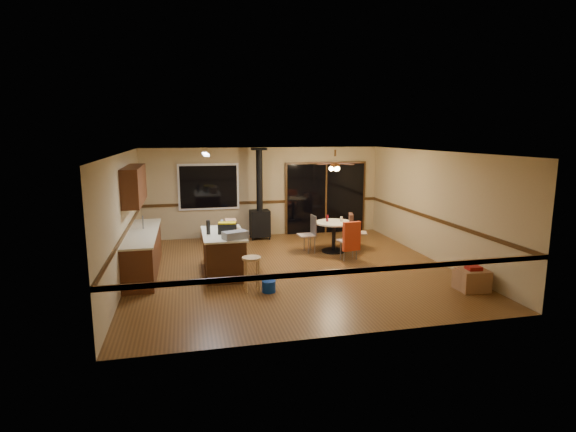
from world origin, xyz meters
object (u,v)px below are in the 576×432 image
object	(u,v)px
box_under_window	(211,234)
box_corner_b	(468,280)
toolbox_black	(227,229)
box_corner_a	(473,280)
chair_near	(351,236)
chair_right	(352,227)
wood_stove	(260,214)
dining_table	(334,231)
blue_bucket	(269,286)
chair_left	(310,229)
bar_stool	(252,274)
toolbox_grey	(235,235)
kitchen_island	(224,253)

from	to	relation	value
box_under_window	box_corner_b	world-z (taller)	box_under_window
toolbox_black	box_corner_a	distance (m)	5.03
chair_near	chair_right	size ratio (longest dim) A/B	1.00
wood_stove	chair_right	xyz separation A→B (m)	(2.13, -1.75, -0.13)
wood_stove	dining_table	world-z (taller)	wood_stove
chair_right	box_under_window	world-z (taller)	chair_right
dining_table	chair_near	xyz separation A→B (m)	(0.13, -0.88, 0.06)
blue_bucket	box_corner_b	bearing A→B (deg)	-10.80
box_corner_b	box_under_window	bearing A→B (deg)	132.12
dining_table	box_corner_a	world-z (taller)	dining_table
chair_left	chair_right	distance (m)	1.12
bar_stool	box_corner_b	world-z (taller)	bar_stool
chair_left	box_corner_b	bearing A→B (deg)	-56.67
toolbox_black	box_under_window	size ratio (longest dim) A/B	0.78
chair_right	toolbox_grey	bearing A→B (deg)	-149.48
dining_table	box_corner_a	size ratio (longest dim) A/B	1.78
kitchen_island	chair_right	bearing A→B (deg)	20.68
kitchen_island	blue_bucket	xyz separation A→B (m)	(0.74, -1.38, -0.34)
wood_stove	dining_table	size ratio (longest dim) A/B	2.60
kitchen_island	chair_near	distance (m)	3.06
dining_table	box_corner_a	bearing A→B (deg)	-63.28
blue_bucket	chair_near	distance (m)	2.90
bar_stool	chair_right	world-z (taller)	chair_right
dining_table	box_corner_a	xyz separation A→B (m)	(1.69, -3.36, -0.33)
dining_table	wood_stove	bearing A→B (deg)	130.86
wood_stove	chair_near	distance (m)	3.25
box_corner_a	chair_left	bearing A→B (deg)	123.41
box_under_window	chair_left	bearing A→B (deg)	-35.72
chair_right	box_corner_b	bearing A→B (deg)	-71.79
dining_table	toolbox_grey	bearing A→B (deg)	-146.36
chair_left	toolbox_grey	bearing A→B (deg)	-137.94
chair_right	box_under_window	bearing A→B (deg)	153.85
blue_bucket	box_under_window	bearing A→B (deg)	100.60
chair_near	box_under_window	distance (m)	4.16
blue_bucket	box_corner_a	size ratio (longest dim) A/B	0.49
dining_table	box_under_window	size ratio (longest dim) A/B	1.96
box_corner_a	kitchen_island	bearing A→B (deg)	154.75
wood_stove	toolbox_grey	size ratio (longest dim) A/B	5.15
dining_table	chair_left	xyz separation A→B (m)	(-0.59, 0.11, 0.05)
wood_stove	chair_near	bearing A→B (deg)	-57.59
box_under_window	dining_table	bearing A→B (deg)	-31.45
wood_stove	box_under_window	distance (m)	1.49
toolbox_black	chair_right	bearing A→B (deg)	22.59
toolbox_black	dining_table	distance (m)	3.14
wood_stove	chair_left	world-z (taller)	wood_stove
toolbox_grey	chair_near	world-z (taller)	toolbox_grey
kitchen_island	chair_near	bearing A→B (deg)	5.86
box_corner_b	blue_bucket	bearing A→B (deg)	169.20
wood_stove	box_under_window	world-z (taller)	wood_stove
wood_stove	toolbox_black	size ratio (longest dim) A/B	6.51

